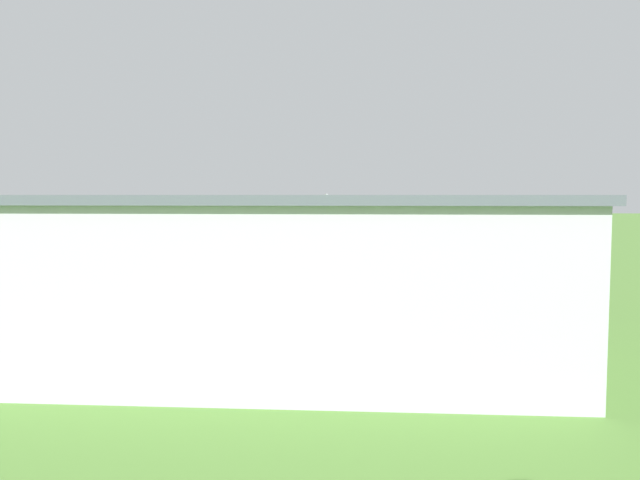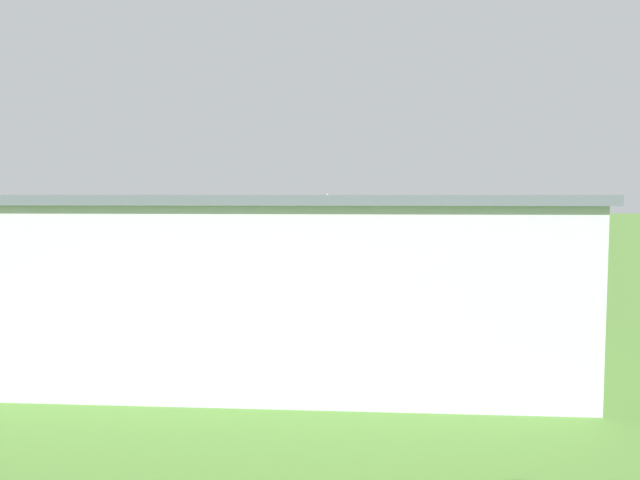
% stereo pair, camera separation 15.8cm
% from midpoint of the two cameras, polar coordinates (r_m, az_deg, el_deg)
% --- Properties ---
extents(ground_plane, '(400.00, 400.00, 0.00)m').
position_cam_midpoint_polar(ground_plane, '(58.30, -1.88, -2.96)').
color(ground_plane, '#568438').
extents(hangar, '(27.88, 16.55, 7.19)m').
position_cam_midpoint_polar(hangar, '(28.55, -7.30, -3.12)').
color(hangar, silver).
rests_on(hangar, ground_plane).
extents(biplane, '(7.34, 7.17, 4.05)m').
position_cam_midpoint_polar(biplane, '(60.80, 1.64, 2.08)').
color(biplane, silver).
extents(car_grey, '(2.19, 4.56, 1.71)m').
position_cam_midpoint_polar(car_grey, '(41.68, 13.90, -4.70)').
color(car_grey, slate).
rests_on(car_grey, ground_plane).
extents(car_yellow, '(2.55, 4.61, 1.59)m').
position_cam_midpoint_polar(car_yellow, '(47.14, -15.94, -3.79)').
color(car_yellow, gold).
rests_on(car_yellow, ground_plane).
extents(car_orange, '(2.00, 4.59, 1.57)m').
position_cam_midpoint_polar(car_orange, '(49.00, -23.24, -3.68)').
color(car_orange, orange).
rests_on(car_orange, ground_plane).
extents(person_by_parked_cars, '(0.51, 0.51, 1.55)m').
position_cam_midpoint_polar(person_by_parked_cars, '(49.13, -5.98, -3.41)').
color(person_by_parked_cars, '#33723F').
rests_on(person_by_parked_cars, ground_plane).
extents(person_walking_on_apron, '(0.53, 0.53, 1.55)m').
position_cam_midpoint_polar(person_walking_on_apron, '(43.03, -16.56, -4.63)').
color(person_walking_on_apron, orange).
rests_on(person_walking_on_apron, ground_plane).
extents(person_at_fence_line, '(0.45, 0.45, 1.61)m').
position_cam_midpoint_polar(person_at_fence_line, '(45.12, 13.95, -4.14)').
color(person_at_fence_line, navy).
rests_on(person_at_fence_line, ground_plane).
extents(windsock, '(1.43, 0.69, 5.68)m').
position_cam_midpoint_polar(windsock, '(54.68, 14.28, 1.71)').
color(windsock, silver).
rests_on(windsock, ground_plane).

